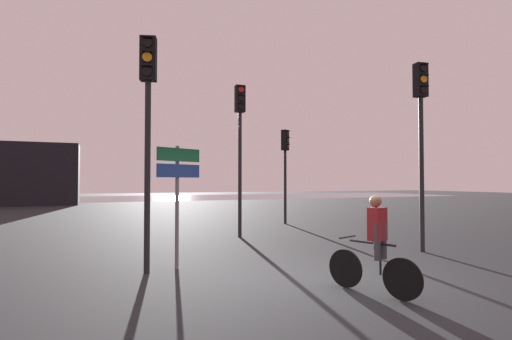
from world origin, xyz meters
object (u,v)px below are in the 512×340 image
(traffic_light_center, at_px, (240,132))
(traffic_light_near_left, at_px, (148,109))
(traffic_light_near_right, at_px, (421,122))
(cyclist, at_px, (375,244))
(traffic_light_far_right, at_px, (285,158))
(direction_sign_post, at_px, (178,184))

(traffic_light_center, xyz_separation_m, traffic_light_near_left, (-3.52, -4.20, -0.17))
(traffic_light_near_right, xyz_separation_m, traffic_light_near_left, (-7.02, 0.21, -0.12))
(traffic_light_near_right, distance_m, cyclist, 5.32)
(traffic_light_near_left, bearing_deg, traffic_light_far_right, -115.91)
(traffic_light_near_left, distance_m, traffic_light_far_right, 10.06)
(direction_sign_post, distance_m, cyclist, 4.18)
(direction_sign_post, height_order, cyclist, direction_sign_post)
(traffic_light_near_right, distance_m, direction_sign_post, 6.58)
(traffic_light_far_right, xyz_separation_m, direction_sign_post, (-6.15, -7.24, -1.08))
(traffic_light_center, bearing_deg, traffic_light_near_right, 130.18)
(traffic_light_near_left, bearing_deg, traffic_light_center, -113.27)
(traffic_light_center, height_order, direction_sign_post, traffic_light_center)
(traffic_light_near_right, bearing_deg, traffic_light_far_right, -81.42)
(traffic_light_near_left, height_order, cyclist, traffic_light_near_left)
(traffic_light_center, height_order, traffic_light_near_right, traffic_light_center)
(traffic_light_near_right, relative_size, direction_sign_post, 1.92)
(traffic_light_far_right, distance_m, direction_sign_post, 9.56)
(traffic_light_near_left, height_order, traffic_light_far_right, traffic_light_near_left)
(traffic_light_center, distance_m, traffic_light_near_left, 5.49)
(traffic_light_near_right, height_order, traffic_light_near_left, traffic_light_near_right)
(traffic_light_far_right, distance_m, cyclist, 11.13)
(traffic_light_near_right, relative_size, cyclist, 3.08)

